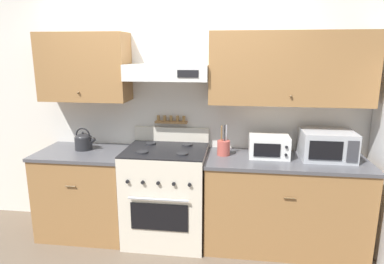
{
  "coord_description": "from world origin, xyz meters",
  "views": [
    {
      "loc": [
        0.68,
        -2.83,
        1.89
      ],
      "look_at": [
        0.27,
        0.28,
        1.14
      ],
      "focal_mm": 32.0,
      "sensor_mm": 36.0,
      "label": 1
    }
  ],
  "objects": [
    {
      "name": "ground_plane",
      "position": [
        0.0,
        0.0,
        0.0
      ],
      "size": [
        16.0,
        16.0,
        0.0
      ],
      "primitive_type": "plane",
      "color": "brown"
    },
    {
      "name": "wall_back",
      "position": [
        0.13,
        0.62,
        1.43
      ],
      "size": [
        5.2,
        0.46,
        2.55
      ],
      "color": "silver",
      "rests_on": "ground_plane"
    },
    {
      "name": "counter_left",
      "position": [
        -0.86,
        0.34,
        0.45
      ],
      "size": [
        0.92,
        0.67,
        0.89
      ],
      "color": "olive",
      "rests_on": "ground_plane"
    },
    {
      "name": "counter_right",
      "position": [
        1.16,
        0.34,
        0.45
      ],
      "size": [
        1.52,
        0.67,
        0.89
      ],
      "color": "olive",
      "rests_on": "ground_plane"
    },
    {
      "name": "stove_range",
      "position": [
        -0.0,
        0.32,
        0.48
      ],
      "size": [
        0.79,
        0.7,
        1.11
      ],
      "color": "beige",
      "rests_on": "ground_plane"
    },
    {
      "name": "tea_kettle",
      "position": [
        -0.88,
        0.39,
        0.98
      ],
      "size": [
        0.22,
        0.17,
        0.23
      ],
      "color": "#232326",
      "rests_on": "counter_left"
    },
    {
      "name": "microwave",
      "position": [
        1.53,
        0.41,
        1.03
      ],
      "size": [
        0.48,
        0.41,
        0.27
      ],
      "color": "#ADAFB5",
      "rests_on": "counter_right"
    },
    {
      "name": "utensil_crock",
      "position": [
        0.56,
        0.39,
        0.97
      ],
      "size": [
        0.12,
        0.12,
        0.3
      ],
      "color": "#B24C42",
      "rests_on": "counter_right"
    },
    {
      "name": "toaster_oven",
      "position": [
        1.0,
        0.39,
        1.0
      ],
      "size": [
        0.38,
        0.28,
        0.21
      ],
      "color": "white",
      "rests_on": "counter_right"
    }
  ]
}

